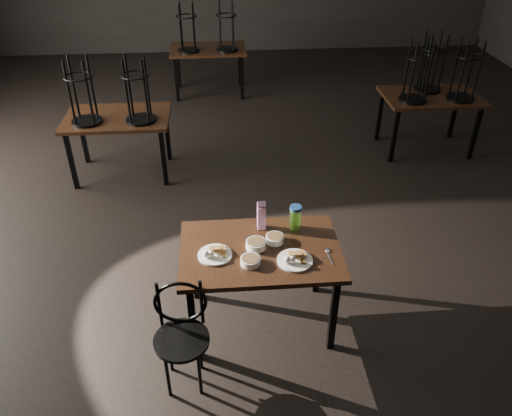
{
  "coord_description": "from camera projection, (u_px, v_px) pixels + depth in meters",
  "views": [
    {
      "loc": [
        -0.6,
        -4.49,
        3.07
      ],
      "look_at": [
        -0.34,
        -1.19,
        0.85
      ],
      "focal_mm": 35.0,
      "sensor_mm": 36.0,
      "label": 1
    }
  ],
  "objects": [
    {
      "name": "bentwood_chair",
      "position": [
        181.0,
        328.0,
        3.42
      ],
      "size": [
        0.39,
        0.39,
        0.81
      ],
      "rotation": [
        0.0,
        0.0,
        0.0
      ],
      "color": "black",
      "rests_on": "ground"
    },
    {
      "name": "spoon",
      "position": [
        328.0,
        252.0,
        3.68
      ],
      "size": [
        0.04,
        0.19,
        0.01
      ],
      "color": "silver",
      "rests_on": "main_table"
    },
    {
      "name": "main_table",
      "position": [
        260.0,
        257.0,
        3.75
      ],
      "size": [
        1.2,
        0.8,
        0.75
      ],
      "color": "black",
      "rests_on": "ground"
    },
    {
      "name": "bg_table_far",
      "position": [
        208.0,
        49.0,
        7.96
      ],
      "size": [
        1.2,
        0.8,
        1.48
      ],
      "color": "black",
      "rests_on": "ground"
    },
    {
      "name": "juice_carton",
      "position": [
        261.0,
        216.0,
        3.87
      ],
      "size": [
        0.06,
        0.06,
        0.25
      ],
      "color": "#8A1967",
      "rests_on": "main_table"
    },
    {
      "name": "bowl_big",
      "position": [
        250.0,
        261.0,
        3.56
      ],
      "size": [
        0.14,
        0.14,
        0.05
      ],
      "color": "white",
      "rests_on": "main_table"
    },
    {
      "name": "plate_right",
      "position": [
        295.0,
        259.0,
        3.58
      ],
      "size": [
        0.26,
        0.26,
        0.08
      ],
      "color": "white",
      "rests_on": "main_table"
    },
    {
      "name": "bowl_near",
      "position": [
        256.0,
        244.0,
        3.7
      ],
      "size": [
        0.15,
        0.15,
        0.06
      ],
      "color": "white",
      "rests_on": "main_table"
    },
    {
      "name": "bg_table_right",
      "position": [
        432.0,
        93.0,
        6.26
      ],
      "size": [
        1.2,
        0.8,
        1.48
      ],
      "color": "black",
      "rests_on": "ground"
    },
    {
      "name": "plate_left",
      "position": [
        214.0,
        253.0,
        3.63
      ],
      "size": [
        0.25,
        0.25,
        0.08
      ],
      "color": "white",
      "rests_on": "main_table"
    },
    {
      "name": "water_bottle",
      "position": [
        295.0,
        217.0,
        3.87
      ],
      "size": [
        0.12,
        0.12,
        0.2
      ],
      "color": "#81F147",
      "rests_on": "main_table"
    },
    {
      "name": "bg_table_left",
      "position": [
        116.0,
        117.0,
        5.71
      ],
      "size": [
        1.2,
        0.8,
        1.48
      ],
      "color": "black",
      "rests_on": "ground"
    },
    {
      "name": "bowl_far",
      "position": [
        275.0,
        239.0,
        3.77
      ],
      "size": [
        0.14,
        0.14,
        0.05
      ],
      "color": "white",
      "rests_on": "main_table"
    }
  ]
}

